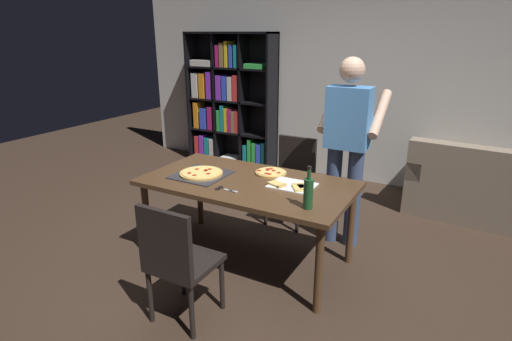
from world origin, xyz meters
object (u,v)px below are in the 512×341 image
at_px(chair_near_camera, 176,258).
at_px(second_pizza_plain, 271,172).
at_px(bookshelf, 229,104).
at_px(pepperoni_pizza_on_tray, 201,174).
at_px(chair_far_side, 293,175).
at_px(kitchen_scissors, 223,189).
at_px(couch, 493,193).
at_px(person_serving_pizza, 347,142).
at_px(dining_table, 248,189).
at_px(wine_bottle, 308,193).

bearing_deg(chair_near_camera, second_pizza_plain, 85.87).
height_order(bookshelf, pepperoni_pizza_on_tray, bookshelf).
relative_size(chair_far_side, kitchen_scissors, 4.65).
distance_m(couch, person_serving_pizza, 1.91).
relative_size(dining_table, chair_near_camera, 1.97).
bearing_deg(chair_near_camera, person_serving_pizza, 69.85).
relative_size(chair_near_camera, kitchen_scissors, 4.65).
bearing_deg(couch, dining_table, -133.65).
distance_m(couch, pepperoni_pizza_on_tray, 3.14).
bearing_deg(kitchen_scissors, pepperoni_pizza_on_tray, 151.10).
bearing_deg(chair_near_camera, wine_bottle, 45.99).
xyz_separation_m(couch, pepperoni_pizza_on_tray, (-2.33, -2.05, 0.46)).
bearing_deg(second_pizza_plain, wine_bottle, -43.59).
bearing_deg(dining_table, couch, 46.35).
bearing_deg(person_serving_pizza, dining_table, -130.14).
xyz_separation_m(chair_far_side, kitchen_scissors, (-0.07, -1.22, 0.24)).
bearing_deg(bookshelf, chair_far_side, -40.00).
bearing_deg(second_pizza_plain, pepperoni_pizza_on_tray, -147.44).
relative_size(chair_far_side, wine_bottle, 2.85).
xyz_separation_m(dining_table, couch, (1.90, 1.99, -0.38)).
height_order(chair_near_camera, bookshelf, bookshelf).
xyz_separation_m(person_serving_pizza, kitchen_scissors, (-0.70, -1.00, -0.24)).
bearing_deg(chair_far_side, kitchen_scissors, -93.41).
bearing_deg(dining_table, person_serving_pizza, 49.86).
xyz_separation_m(dining_table, bookshelf, (-1.69, 2.37, 0.24)).
distance_m(chair_near_camera, bookshelf, 3.76).
bearing_deg(person_serving_pizza, kitchen_scissors, -124.75).
height_order(chair_near_camera, second_pizza_plain, chair_near_camera).
height_order(chair_far_side, pepperoni_pizza_on_tray, chair_far_side).
xyz_separation_m(wine_bottle, second_pizza_plain, (-0.57, 0.54, -0.11)).
bearing_deg(chair_near_camera, kitchen_scissors, 96.00).
height_order(bookshelf, person_serving_pizza, bookshelf).
relative_size(dining_table, person_serving_pizza, 1.01).
bearing_deg(person_serving_pizza, couch, 44.46).
height_order(couch, bookshelf, bookshelf).
distance_m(kitchen_scissors, second_pizza_plain, 0.55).
height_order(pepperoni_pizza_on_tray, kitchen_scissors, pepperoni_pizza_on_tray).
height_order(person_serving_pizza, second_pizza_plain, person_serving_pizza).
bearing_deg(couch, wine_bottle, -118.66).
height_order(pepperoni_pizza_on_tray, wine_bottle, wine_bottle).
bearing_deg(person_serving_pizza, chair_near_camera, -110.15).
relative_size(chair_near_camera, pepperoni_pizza_on_tray, 2.05).
relative_size(bookshelf, pepperoni_pizza_on_tray, 4.44).
relative_size(person_serving_pizza, wine_bottle, 5.54).
height_order(dining_table, bookshelf, bookshelf).
height_order(bookshelf, wine_bottle, bookshelf).
height_order(person_serving_pizza, kitchen_scissors, person_serving_pizza).
bearing_deg(second_pizza_plain, couch, 43.63).
xyz_separation_m(chair_far_side, bookshelf, (-1.69, 1.42, 0.40)).
relative_size(dining_table, couch, 1.01).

